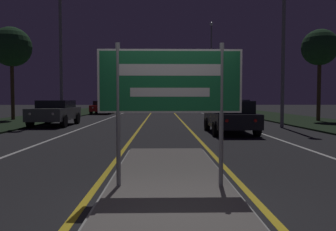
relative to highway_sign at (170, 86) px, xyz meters
The scene contains 20 objects.
ground_plane 2.05m from the highway_sign, 90.00° to the right, with size 160.00×160.00×0.00m, color #232326.
median_island 1.65m from the highway_sign, 90.00° to the left, with size 2.11×8.05×0.10m.
verge_left 21.16m from the highway_sign, 116.76° to the left, with size 5.00×100.00×0.08m.
verge_right 21.16m from the highway_sign, 63.24° to the left, with size 5.00×100.00×0.08m.
centre_line_yellow_left 23.93m from the highway_sign, 92.99° to the left, with size 0.12×70.00×0.01m.
centre_line_yellow_right 23.93m from the highway_sign, 87.01° to the left, with size 0.12×70.00×0.01m.
lane_line_white_left 24.27m from the highway_sign, 99.99° to the left, with size 0.12×70.00×0.01m.
lane_line_white_right 24.27m from the highway_sign, 80.01° to the left, with size 0.12×70.00×0.01m.
edge_line_white_left 24.96m from the highway_sign, 106.80° to the left, with size 0.10×70.00×0.01m.
edge_line_white_right 24.96m from the highway_sign, 73.20° to the left, with size 0.10×70.00×0.01m.
highway_sign is the anchor object (origin of this frame).
streetlight_left_near 16.70m from the highway_sign, 112.72° to the left, with size 0.61×0.61×9.25m.
streetlight_right_near 13.76m from the highway_sign, 62.22° to the left, with size 0.49×0.49×8.72m.
streetlight_right_far 37.74m from the highway_sign, 80.35° to the left, with size 0.47×0.47×11.32m.
car_receding_0 9.47m from the highway_sign, 72.24° to the left, with size 1.88×4.07×1.41m.
car_receding_1 20.97m from the highway_sign, 74.30° to the left, with size 1.85×4.37×1.44m.
car_approaching_0 14.61m from the highway_sign, 114.65° to the left, with size 1.97×4.29×1.42m.
car_approaching_1 28.34m from the highway_sign, 102.20° to the left, with size 2.01×4.21×1.31m.
roadside_palm_left 20.61m from the highway_sign, 120.60° to the left, with size 2.68×2.68×6.32m.
roadside_palm_right 19.05m from the highway_sign, 57.52° to the left, with size 2.31×2.31×5.90m.
Camera 1 is at (-0.14, -4.04, 1.49)m, focal length 35.00 mm.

